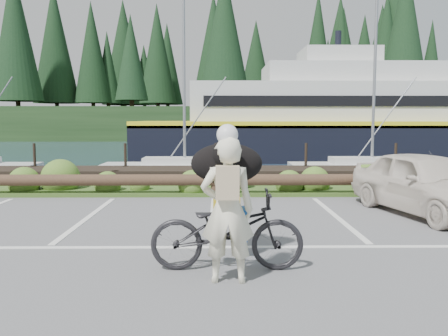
# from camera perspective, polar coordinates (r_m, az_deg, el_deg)

# --- Properties ---
(ground) EXTENTS (72.00, 72.00, 0.00)m
(ground) POSITION_cam_1_polar(r_m,az_deg,el_deg) (8.07, -1.53, -8.77)
(ground) COLOR #575759
(harbor_backdrop) EXTENTS (170.00, 160.00, 30.00)m
(harbor_backdrop) POSITION_cam_1_polar(r_m,az_deg,el_deg) (86.30, -0.48, 4.50)
(harbor_backdrop) COLOR #1C3044
(harbor_backdrop) RESTS_ON ground
(vegetation_strip) EXTENTS (34.00, 1.60, 0.10)m
(vegetation_strip) POSITION_cam_1_polar(r_m,az_deg,el_deg) (13.26, -1.18, -2.77)
(vegetation_strip) COLOR #3D5B21
(vegetation_strip) RESTS_ON ground
(log_rail) EXTENTS (32.00, 0.30, 0.60)m
(log_rail) POSITION_cam_1_polar(r_m,az_deg,el_deg) (12.57, -1.21, -3.47)
(log_rail) COLOR #443021
(log_rail) RESTS_ON ground
(bicycle) EXTENTS (2.07, 0.74, 1.09)m
(bicycle) POSITION_cam_1_polar(r_m,az_deg,el_deg) (6.46, 0.36, -7.53)
(bicycle) COLOR black
(bicycle) RESTS_ON ground
(cyclist) EXTENTS (0.67, 0.44, 1.83)m
(cyclist) POSITION_cam_1_polar(r_m,az_deg,el_deg) (5.91, 0.40, -5.09)
(cyclist) COLOR #EEEACA
(cyclist) RESTS_ON ground
(dog) EXTENTS (0.52, 1.06, 0.61)m
(dog) POSITION_cam_1_polar(r_m,az_deg,el_deg) (6.97, 0.32, 0.53)
(dog) COLOR black
(dog) RESTS_ON bicycle
(parked_car) EXTENTS (2.51, 4.29, 1.37)m
(parked_car) POSITION_cam_1_polar(r_m,az_deg,el_deg) (11.03, 23.17, -1.66)
(parked_car) COLOR beige
(parked_car) RESTS_ON ground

